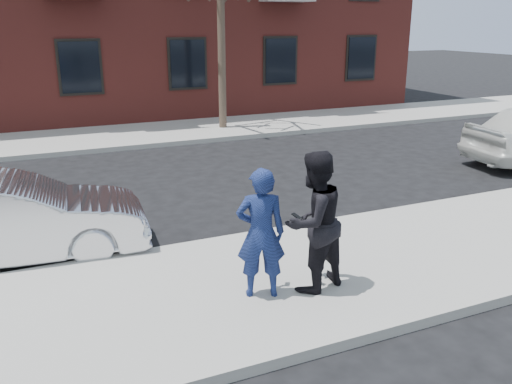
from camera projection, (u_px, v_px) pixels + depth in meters
name	position (u px, v px, depth m)	size (l,w,h in m)	color
ground	(202.00, 295.00, 7.70)	(100.00, 100.00, 0.00)	black
near_sidewalk	(207.00, 298.00, 7.46)	(50.00, 3.50, 0.15)	gray
near_curb	(172.00, 250.00, 9.03)	(50.00, 0.10, 0.15)	#999691
far_sidewalk	(90.00, 139.00, 17.47)	(50.00, 3.50, 0.15)	gray
far_curb	(99.00, 150.00, 15.90)	(50.00, 0.10, 0.15)	#999691
silver_sedan	(9.00, 220.00, 8.59)	(1.49, 4.26, 1.40)	silver
man_hoodie	(261.00, 233.00, 7.14)	(0.76, 0.62, 1.79)	navy
man_peacoat	(314.00, 222.00, 7.31)	(1.12, 0.98, 1.96)	black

